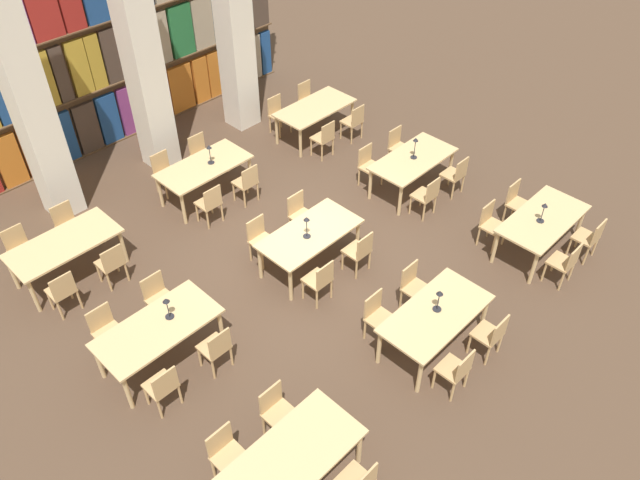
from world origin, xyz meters
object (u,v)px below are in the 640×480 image
(pillar_right, at_px, (232,0))
(desk_lamp_3, at_px, (307,224))
(chair_15, at_px, (159,297))
(chair_17, at_px, (261,239))
(chair_24, at_px, (62,291))
(chair_29, at_px, (165,172))
(chair_35, at_px, (308,99))
(chair_3, at_px, (277,411))
(chair_20, at_px, (427,195))
(chair_27, at_px, (68,224))
(chair_13, at_px, (106,330))
(chair_16, at_px, (320,280))
(reading_table_8, at_px, (315,110))
(chair_4, at_px, (456,370))
(chair_18, at_px, (359,251))
(chair_30, at_px, (247,182))
(chair_21, at_px, (369,165))
(desk_lamp_1, at_px, (544,209))
(reading_table_1, at_px, (436,316))
(chair_1, at_px, (227,454))
(pillar_center, at_px, (137,33))
(desk_lamp_0, at_px, (439,297))
(chair_6, at_px, (491,335))
(reading_table_4, at_px, (310,236))
(reading_table_7, at_px, (204,169))
(chair_31, at_px, (201,153))
(reading_table_2, at_px, (543,221))
(chair_9, at_px, (491,224))
(chair_22, at_px, (455,174))
(chair_8, at_px, (565,262))
(desk_lamp_4, at_px, (415,144))
(chair_25, at_px, (20,248))
(chair_19, at_px, (300,214))
(desk_lamp_2, at_px, (167,305))
(chair_23, at_px, (398,146))
(chair_12, at_px, (163,386))
(chair_14, at_px, (216,348))
(chair_10, at_px, (589,237))
(reading_table_3, at_px, (158,330))
(chair_5, at_px, (378,316))
(desk_lamp_5, at_px, (209,151))
(chair_28, at_px, (210,203))
(chair_34, at_px, (354,121))
(reading_table_5, at_px, (413,161))

(pillar_right, bearing_deg, desk_lamp_3, -117.90)
(pillar_right, relative_size, chair_15, 6.69)
(chair_17, distance_m, chair_24, 3.48)
(chair_29, height_order, chair_35, same)
(chair_3, distance_m, chair_20, 5.63)
(chair_27, bearing_deg, chair_13, 72.51)
(chair_16, distance_m, reading_table_8, 5.35)
(chair_4, bearing_deg, chair_3, 149.14)
(chair_18, xyz_separation_m, chair_30, (-0.05, 3.02, 0.00))
(chair_21, bearing_deg, desk_lamp_1, 97.71)
(chair_17, relative_size, reading_table_8, 0.47)
(reading_table_1, bearing_deg, chair_1, 170.33)
(desk_lamp_1, bearing_deg, chair_15, 147.81)
(pillar_center, height_order, desk_lamp_0, pillar_center)
(chair_6, bearing_deg, reading_table_4, 97.82)
(chair_13, height_order, reading_table_7, chair_13)
(chair_30, xyz_separation_m, chair_31, (0.00, 1.51, 0.00))
(pillar_right, xyz_separation_m, chair_3, (-5.21, -6.89, -2.51))
(chair_16, bearing_deg, reading_table_2, -28.12)
(chair_9, bearing_deg, chair_22, -121.21)
(chair_17, bearing_deg, chair_24, -23.63)
(chair_8, distance_m, chair_17, 5.43)
(chair_8, bearing_deg, desk_lamp_4, 84.21)
(chair_30, height_order, chair_31, same)
(chair_21, xyz_separation_m, chair_25, (-6.37, 2.79, 0.00))
(pillar_center, relative_size, chair_35, 6.69)
(desk_lamp_4, bearing_deg, chair_21, 124.27)
(chair_19, bearing_deg, desk_lamp_3, 52.73)
(desk_lamp_2, distance_m, chair_23, 6.62)
(chair_12, xyz_separation_m, chair_14, (0.98, 0.00, 0.00))
(reading_table_1, relative_size, chair_25, 2.12)
(chair_6, bearing_deg, desk_lamp_1, 15.20)
(chair_31, bearing_deg, chair_10, 114.07)
(chair_12, bearing_deg, chair_21, 13.54)
(reading_table_3, bearing_deg, chair_4, -53.20)
(chair_16, bearing_deg, chair_24, 137.64)
(chair_3, xyz_separation_m, chair_31, (3.22, 5.90, 0.00))
(chair_9, relative_size, chair_25, 1.00)
(chair_22, bearing_deg, chair_5, -161.57)
(desk_lamp_5, bearing_deg, chair_28, -131.59)
(chair_5, xyz_separation_m, chair_19, (0.95, 2.75, 0.00))
(pillar_center, bearing_deg, chair_6, -86.97)
(desk_lamp_4, height_order, desk_lamp_5, desk_lamp_4)
(reading_table_2, height_order, chair_34, chair_34)
(chair_17, height_order, chair_28, same)
(reading_table_7, distance_m, desk_lamp_5, 0.40)
(desk_lamp_2, bearing_deg, desk_lamp_1, -25.78)
(pillar_right, bearing_deg, reading_table_5, -81.22)
(chair_12, bearing_deg, desk_lamp_4, 6.38)
(reading_table_2, relative_size, chair_19, 2.12)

